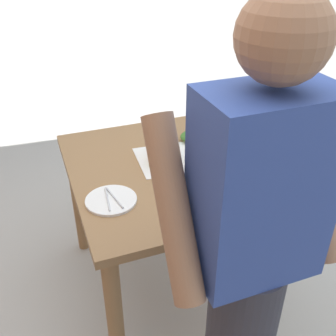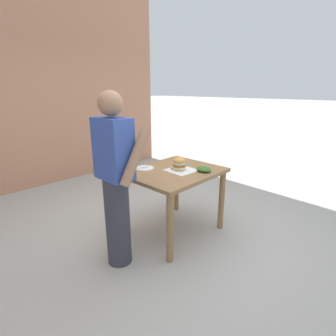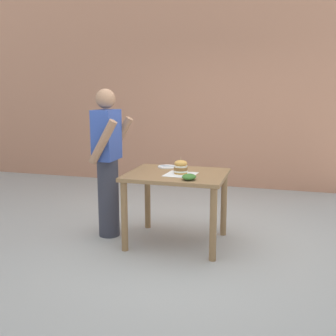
{
  "view_description": "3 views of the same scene",
  "coord_description": "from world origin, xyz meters",
  "px_view_note": "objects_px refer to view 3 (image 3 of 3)",
  "views": [
    {
      "loc": [
        0.55,
        1.55,
        1.78
      ],
      "look_at": [
        0.0,
        0.1,
        0.84
      ],
      "focal_mm": 42.0,
      "sensor_mm": 36.0,
      "label": 1
    },
    {
      "loc": [
        -1.94,
        2.14,
        1.71
      ],
      "look_at": [
        0.0,
        0.1,
        0.84
      ],
      "focal_mm": 28.0,
      "sensor_mm": 36.0,
      "label": 2
    },
    {
      "loc": [
        -4.03,
        -1.05,
        1.66
      ],
      "look_at": [
        0.0,
        0.1,
        0.84
      ],
      "focal_mm": 42.0,
      "sensor_mm": 36.0,
      "label": 3
    }
  ],
  "objects_px": {
    "pickle_spear": "(180,171)",
    "side_plate_with_forks": "(167,167)",
    "side_salad": "(189,177)",
    "diner_across_table": "(108,161)",
    "patio_table": "(177,185)",
    "sandwich": "(181,167)"
  },
  "relations": [
    {
      "from": "pickle_spear",
      "to": "side_plate_with_forks",
      "type": "height_order",
      "value": "pickle_spear"
    },
    {
      "from": "side_salad",
      "to": "diner_across_table",
      "type": "bearing_deg",
      "value": 74.63
    },
    {
      "from": "patio_table",
      "to": "sandwich",
      "type": "xyz_separation_m",
      "value": [
        -0.04,
        -0.05,
        0.21
      ]
    },
    {
      "from": "patio_table",
      "to": "pickle_spear",
      "type": "relative_size",
      "value": 12.57
    },
    {
      "from": "sandwich",
      "to": "pickle_spear",
      "type": "distance_m",
      "value": 0.08
    },
    {
      "from": "pickle_spear",
      "to": "side_salad",
      "type": "xyz_separation_m",
      "value": [
        -0.3,
        -0.17,
        0.01
      ]
    },
    {
      "from": "patio_table",
      "to": "side_salad",
      "type": "relative_size",
      "value": 5.86
    },
    {
      "from": "pickle_spear",
      "to": "side_salad",
      "type": "height_order",
      "value": "side_salad"
    },
    {
      "from": "side_plate_with_forks",
      "to": "side_salad",
      "type": "distance_m",
      "value": 0.69
    },
    {
      "from": "side_salad",
      "to": "diner_across_table",
      "type": "height_order",
      "value": "diner_across_table"
    },
    {
      "from": "patio_table",
      "to": "side_salad",
      "type": "height_order",
      "value": "side_salad"
    },
    {
      "from": "patio_table",
      "to": "sandwich",
      "type": "bearing_deg",
      "value": -125.06
    },
    {
      "from": "sandwich",
      "to": "side_plate_with_forks",
      "type": "relative_size",
      "value": 0.83
    },
    {
      "from": "patio_table",
      "to": "diner_across_table",
      "type": "xyz_separation_m",
      "value": [
        0.0,
        0.81,
        0.23
      ]
    },
    {
      "from": "sandwich",
      "to": "side_salad",
      "type": "xyz_separation_m",
      "value": [
        -0.24,
        -0.15,
        -0.05
      ]
    },
    {
      "from": "sandwich",
      "to": "side_plate_with_forks",
      "type": "height_order",
      "value": "sandwich"
    },
    {
      "from": "pickle_spear",
      "to": "diner_across_table",
      "type": "xyz_separation_m",
      "value": [
        -0.02,
        0.84,
        0.08
      ]
    },
    {
      "from": "pickle_spear",
      "to": "side_salad",
      "type": "bearing_deg",
      "value": -150.78
    },
    {
      "from": "sandwich",
      "to": "side_salad",
      "type": "height_order",
      "value": "sandwich"
    },
    {
      "from": "sandwich",
      "to": "pickle_spear",
      "type": "height_order",
      "value": "sandwich"
    },
    {
      "from": "diner_across_table",
      "to": "side_plate_with_forks",
      "type": "bearing_deg",
      "value": -64.53
    },
    {
      "from": "diner_across_table",
      "to": "patio_table",
      "type": "bearing_deg",
      "value": -90.01
    }
  ]
}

